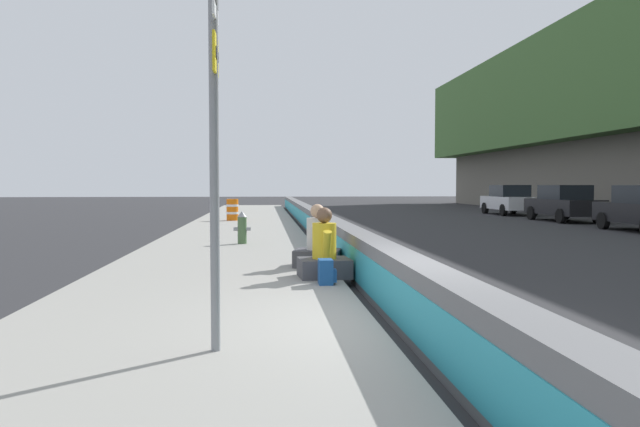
{
  "coord_description": "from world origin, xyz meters",
  "views": [
    {
      "loc": [
        -6.79,
        1.75,
        1.73
      ],
      "look_at": [
        5.8,
        0.57,
        1.12
      ],
      "focal_mm": 33.63,
      "sensor_mm": 36.0,
      "label": 1
    }
  ],
  "objects_px": {
    "parked_car_far": "(509,200)",
    "fire_hydrant": "(242,227)",
    "seated_person_foreground": "(324,255)",
    "backpack": "(326,272)",
    "parked_car_midline": "(564,203)",
    "route_sign_post": "(214,133)",
    "seated_person_middle": "(317,247)",
    "construction_barrel": "(232,210)"
  },
  "relations": [
    {
      "from": "route_sign_post",
      "to": "parked_car_midline",
      "type": "xyz_separation_m",
      "value": [
        21.17,
        -14.47,
        -1.35
      ]
    },
    {
      "from": "parked_car_far",
      "to": "fire_hydrant",
      "type": "bearing_deg",
      "value": 139.36
    },
    {
      "from": "route_sign_post",
      "to": "construction_barrel",
      "type": "distance_m",
      "value": 21.14
    },
    {
      "from": "fire_hydrant",
      "to": "construction_barrel",
      "type": "xyz_separation_m",
      "value": [
        10.61,
        0.81,
        0.03
      ]
    },
    {
      "from": "seated_person_middle",
      "to": "construction_barrel",
      "type": "xyz_separation_m",
      "value": [
        15.25,
        2.43,
        0.1
      ]
    },
    {
      "from": "seated_person_middle",
      "to": "route_sign_post",
      "type": "bearing_deg",
      "value": 165.63
    },
    {
      "from": "route_sign_post",
      "to": "backpack",
      "type": "bearing_deg",
      "value": -21.33
    },
    {
      "from": "construction_barrel",
      "to": "fire_hydrant",
      "type": "bearing_deg",
      "value": -175.62
    },
    {
      "from": "seated_person_foreground",
      "to": "seated_person_middle",
      "type": "height_order",
      "value": "seated_person_middle"
    },
    {
      "from": "fire_hydrant",
      "to": "seated_person_foreground",
      "type": "relative_size",
      "value": 0.73
    },
    {
      "from": "seated_person_foreground",
      "to": "backpack",
      "type": "relative_size",
      "value": 3.0
    },
    {
      "from": "fire_hydrant",
      "to": "parked_car_midline",
      "type": "bearing_deg",
      "value": -53.7
    },
    {
      "from": "seated_person_foreground",
      "to": "backpack",
      "type": "height_order",
      "value": "seated_person_foreground"
    },
    {
      "from": "backpack",
      "to": "construction_barrel",
      "type": "relative_size",
      "value": 0.42
    },
    {
      "from": "construction_barrel",
      "to": "parked_car_midline",
      "type": "relative_size",
      "value": 0.21
    },
    {
      "from": "seated_person_foreground",
      "to": "construction_barrel",
      "type": "relative_size",
      "value": 1.26
    },
    {
      "from": "route_sign_post",
      "to": "seated_person_middle",
      "type": "xyz_separation_m",
      "value": [
        5.8,
        -1.49,
        -1.69
      ]
    },
    {
      "from": "fire_hydrant",
      "to": "backpack",
      "type": "relative_size",
      "value": 2.2
    },
    {
      "from": "seated_person_foreground",
      "to": "parked_car_far",
      "type": "xyz_separation_m",
      "value": [
        23.01,
        -12.97,
        0.35
      ]
    },
    {
      "from": "seated_person_middle",
      "to": "parked_car_midline",
      "type": "relative_size",
      "value": 0.27
    },
    {
      "from": "seated_person_foreground",
      "to": "construction_barrel",
      "type": "xyz_separation_m",
      "value": [
        16.63,
        2.43,
        0.1
      ]
    },
    {
      "from": "parked_car_midline",
      "to": "parked_car_far",
      "type": "bearing_deg",
      "value": 0.16
    },
    {
      "from": "backpack",
      "to": "parked_car_midline",
      "type": "relative_size",
      "value": 0.09
    },
    {
      "from": "route_sign_post",
      "to": "seated_person_middle",
      "type": "distance_m",
      "value": 6.23
    },
    {
      "from": "seated_person_middle",
      "to": "backpack",
      "type": "distance_m",
      "value": 2.12
    },
    {
      "from": "backpack",
      "to": "route_sign_post",
      "type": "bearing_deg",
      "value": 158.67
    },
    {
      "from": "backpack",
      "to": "seated_person_middle",
      "type": "bearing_deg",
      "value": -1.23
    },
    {
      "from": "fire_hydrant",
      "to": "route_sign_post",
      "type": "bearing_deg",
      "value": -179.28
    },
    {
      "from": "route_sign_post",
      "to": "parked_car_midline",
      "type": "height_order",
      "value": "route_sign_post"
    },
    {
      "from": "fire_hydrant",
      "to": "seated_person_middle",
      "type": "relative_size",
      "value": 0.73
    },
    {
      "from": "construction_barrel",
      "to": "parked_car_midline",
      "type": "distance_m",
      "value": 15.42
    },
    {
      "from": "route_sign_post",
      "to": "backpack",
      "type": "xyz_separation_m",
      "value": [
        3.69,
        -1.44,
        -1.88
      ]
    },
    {
      "from": "seated_person_foreground",
      "to": "parked_car_midline",
      "type": "height_order",
      "value": "parked_car_midline"
    },
    {
      "from": "fire_hydrant",
      "to": "construction_barrel",
      "type": "bearing_deg",
      "value": 4.38
    },
    {
      "from": "fire_hydrant",
      "to": "seated_person_foreground",
      "type": "distance_m",
      "value": 6.24
    },
    {
      "from": "seated_person_foreground",
      "to": "parked_car_far",
      "type": "height_order",
      "value": "parked_car_far"
    },
    {
      "from": "seated_person_middle",
      "to": "backpack",
      "type": "bearing_deg",
      "value": 178.77
    },
    {
      "from": "backpack",
      "to": "parked_car_far",
      "type": "xyz_separation_m",
      "value": [
        23.74,
        -13.01,
        0.53
      ]
    },
    {
      "from": "backpack",
      "to": "seated_person_foreground",
      "type": "bearing_deg",
      "value": -3.31
    },
    {
      "from": "backpack",
      "to": "parked_car_midline",
      "type": "xyz_separation_m",
      "value": [
        17.48,
        -13.03,
        0.53
      ]
    },
    {
      "from": "fire_hydrant",
      "to": "parked_car_far",
      "type": "distance_m",
      "value": 22.39
    },
    {
      "from": "route_sign_post",
      "to": "parked_car_far",
      "type": "height_order",
      "value": "route_sign_post"
    }
  ]
}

